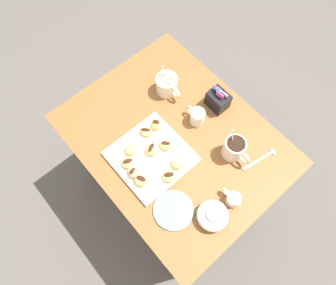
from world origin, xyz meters
name	(u,v)px	position (x,y,z in m)	size (l,w,h in m)	color
ground_plane	(172,186)	(0.00, 0.00, 0.00)	(8.00, 8.00, 0.00)	#514C47
dining_table	(174,153)	(0.00, 0.00, 0.58)	(0.90, 0.70, 0.74)	brown
pastry_plate_square	(152,157)	(0.00, -0.13, 0.75)	(0.29, 0.29, 0.02)	silver
coffee_mug_cream_left	(167,85)	(-0.20, 0.13, 0.79)	(0.13, 0.09, 0.13)	silver
coffee_mug_cream_right	(234,149)	(0.20, 0.13, 0.80)	(0.13, 0.08, 0.15)	silver
cream_pitcher_white	(198,117)	(0.00, 0.13, 0.78)	(0.10, 0.06, 0.07)	silver
sugar_caddy	(217,99)	(0.00, 0.24, 0.78)	(0.09, 0.07, 0.11)	black
ice_cream_bowl	(213,215)	(0.33, -0.11, 0.78)	(0.12, 0.12, 0.09)	silver
chocolate_sauce_pitcher	(233,199)	(0.34, -0.01, 0.77)	(0.09, 0.05, 0.06)	silver
saucer_sky_left	(173,210)	(0.22, -0.20, 0.75)	(0.15, 0.15, 0.01)	#66A8DB
loose_spoon_near_saucer	(263,157)	(0.30, 0.21, 0.75)	(0.05, 0.16, 0.01)	silver
beignet_0	(131,150)	(-0.07, -0.17, 0.78)	(0.05, 0.05, 0.03)	#E5B260
beignet_1	(133,172)	(0.01, -0.23, 0.78)	(0.04, 0.05, 0.03)	#E5B260
chocolate_drizzle_1	(132,171)	(0.01, -0.23, 0.79)	(0.03, 0.02, 0.01)	black
beignet_2	(142,180)	(0.06, -0.22, 0.78)	(0.06, 0.05, 0.04)	#E5B260
chocolate_drizzle_2	(141,178)	(0.06, -0.22, 0.79)	(0.04, 0.02, 0.01)	black
beignet_3	(169,176)	(0.11, -0.13, 0.77)	(0.05, 0.05, 0.03)	#E5B260
chocolate_drizzle_3	(169,175)	(0.11, -0.13, 0.79)	(0.04, 0.02, 0.01)	black
beignet_4	(152,149)	(-0.01, -0.11, 0.78)	(0.05, 0.05, 0.04)	#E5B260
chocolate_drizzle_4	(151,147)	(-0.01, -0.11, 0.80)	(0.04, 0.02, 0.01)	black
beignet_5	(146,132)	(-0.09, -0.08, 0.77)	(0.05, 0.04, 0.03)	#E5B260
chocolate_drizzle_5	(146,130)	(-0.09, -0.08, 0.79)	(0.04, 0.02, 0.01)	black
beignet_6	(128,163)	(-0.03, -0.21, 0.77)	(0.05, 0.05, 0.03)	#E5B260
chocolate_drizzle_6	(128,161)	(-0.03, -0.21, 0.79)	(0.04, 0.02, 0.01)	black
beignet_7	(177,163)	(0.10, -0.07, 0.78)	(0.05, 0.05, 0.04)	#E5B260
beignet_8	(166,145)	(0.01, -0.05, 0.77)	(0.05, 0.05, 0.03)	#E5B260
chocolate_drizzle_8	(166,143)	(0.01, -0.05, 0.79)	(0.04, 0.02, 0.01)	black
beignet_9	(156,124)	(-0.09, -0.02, 0.78)	(0.04, 0.05, 0.04)	#E5B260
chocolate_drizzle_9	(156,122)	(-0.09, -0.02, 0.80)	(0.03, 0.02, 0.01)	black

